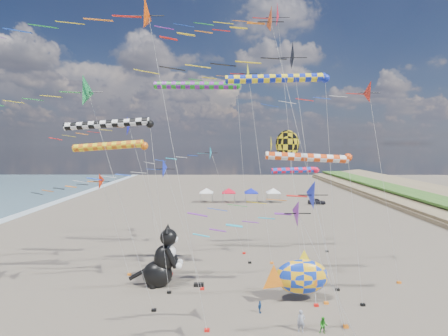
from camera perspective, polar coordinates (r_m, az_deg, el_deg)
delta_kite_0 at (r=31.74m, az=-13.16°, el=-0.72°), size 11.74×1.91×12.01m
delta_kite_1 at (r=29.01m, az=7.85°, el=17.35°), size 15.25×2.56×21.54m
delta_kite_2 at (r=40.89m, az=7.04°, el=23.31°), size 15.59×2.88×28.48m
delta_kite_3 at (r=41.22m, az=-3.59°, el=2.02°), size 10.83×1.73×13.10m
delta_kite_4 at (r=25.75m, az=8.17°, el=22.06°), size 11.45×1.98×22.59m
delta_kite_5 at (r=21.31m, az=11.51°, el=-5.20°), size 9.71×2.01×11.19m
delta_kite_6 at (r=34.73m, az=20.79°, el=11.36°), size 13.02×2.38×19.33m
delta_kite_7 at (r=37.02m, az=-21.29°, el=-2.39°), size 9.22×1.81×10.56m
delta_kite_8 at (r=20.10m, az=9.28°, el=-7.93°), size 9.83×1.62×10.31m
delta_kite_9 at (r=38.39m, az=1.77°, el=15.08°), size 11.87×2.19×22.05m
delta_kite_10 at (r=25.65m, az=-13.34°, el=22.00°), size 13.36×2.31×22.70m
delta_kite_11 at (r=28.73m, az=-20.56°, el=10.91°), size 12.32×2.48×18.33m
delta_kite_12 at (r=35.71m, az=-15.36°, el=6.09°), size 10.37×2.12×16.00m
windsock_0 at (r=31.58m, az=-17.92°, el=6.69°), size 9.03×0.69×15.25m
windsock_1 at (r=38.39m, az=-4.04°, el=13.20°), size 10.55×0.85×19.87m
windsock_2 at (r=28.53m, az=14.06°, el=1.52°), size 8.23×0.66×12.47m
windsock_3 at (r=42.84m, az=11.78°, el=-0.45°), size 7.08×0.70×10.40m
windsock_4 at (r=31.47m, az=9.12°, el=14.08°), size 10.31×0.77×19.24m
windsock_5 at (r=37.92m, az=-17.76°, el=3.37°), size 9.12×0.84×13.41m
angelfish_kite at (r=32.93m, az=9.98°, el=3.65°), size 3.74×3.02×14.49m
cat_inflatable at (r=33.94m, az=-10.29°, el=-13.84°), size 4.29×2.22×5.73m
fish_inflatable at (r=31.29m, az=12.47°, el=-16.90°), size 6.03×3.02×4.39m
person_adult at (r=27.29m, az=12.47°, el=-23.24°), size 0.60×0.41×1.56m
child_green at (r=27.55m, az=15.92°, el=-23.48°), size 0.67×0.58×1.18m
child_blue at (r=29.49m, az=5.86°, el=-21.63°), size 0.49×0.61×0.97m
kite_bag_2 at (r=38.10m, az=11.00°, el=-16.15°), size 0.90×0.44×0.30m
kite_bag_3 at (r=34.23m, az=-4.15°, el=-18.47°), size 0.90×0.44×0.30m
tent_row at (r=78.30m, az=2.62°, el=-3.40°), size 19.20×4.20×3.80m
parked_car at (r=79.17m, az=14.90°, el=-5.28°), size 3.81×1.57×1.29m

